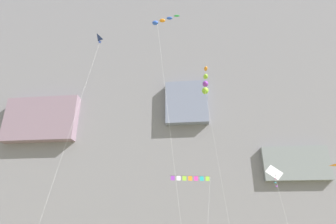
{
  "coord_description": "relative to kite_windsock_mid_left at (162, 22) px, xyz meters",
  "views": [
    {
      "loc": [
        1.57,
        -6.72,
        3.22
      ],
      "look_at": [
        -1.33,
        20.26,
        14.63
      ],
      "focal_mm": 29.24,
      "sensor_mm": 36.0,
      "label": 1
    }
  ],
  "objects": [
    {
      "name": "cliff_face",
      "position": [
        1.91,
        36.18,
        9.89
      ],
      "size": [
        180.0,
        26.48,
        71.56
      ],
      "color": "gray",
      "rests_on": "ground"
    },
    {
      "name": "kite_windsock_mid_left",
      "position": [
        0.0,
        0.0,
        0.0
      ],
      "size": [
        3.62,
        1.55,
        26.52
      ],
      "color": "blue",
      "rests_on": "ground"
    },
    {
      "name": "kite_banner_upper_right",
      "position": [
        2.47,
        14.19,
        -16.35
      ],
      "size": [
        5.79,
        4.2,
        9.98
      ],
      "color": "black",
      "rests_on": "ground"
    },
    {
      "name": "kite_diamond_upper_left",
      "position": [
        13.0,
        9.73,
        -16.58
      ],
      "size": [
        2.15,
        5.04,
        10.48
      ],
      "color": "white",
      "rests_on": "ground"
    },
    {
      "name": "kite_delta_far_right",
      "position": [
        -8.67,
        3.26,
        -0.98
      ],
      "size": [
        3.31,
        5.28,
        26.4
      ],
      "color": "navy",
      "rests_on": "ground"
    },
    {
      "name": "kite_windsock_near_cliff",
      "position": [
        5.04,
        6.95,
        -5.07
      ],
      "size": [
        2.47,
        5.73,
        21.68
      ],
      "color": "#8CCC33",
      "rests_on": "ground"
    }
  ]
}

